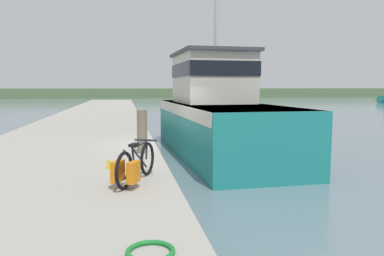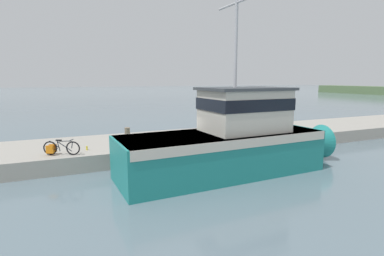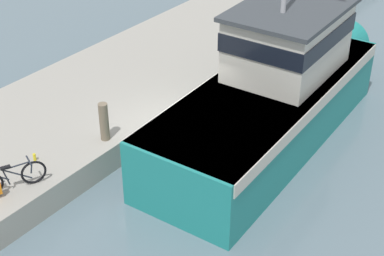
{
  "view_description": "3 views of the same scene",
  "coord_description": "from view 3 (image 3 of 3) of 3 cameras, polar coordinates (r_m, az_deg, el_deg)",
  "views": [
    {
      "loc": [
        -1.53,
        -10.89,
        2.43
      ],
      "look_at": [
        0.33,
        -0.56,
        1.28
      ],
      "focal_mm": 35.0,
      "sensor_mm": 36.0,
      "label": 1
    },
    {
      "loc": [
        12.99,
        -4.23,
        4.14
      ],
      "look_at": [
        0.58,
        1.18,
        1.93
      ],
      "focal_mm": 28.0,
      "sensor_mm": 36.0,
      "label": 2
    },
    {
      "loc": [
        8.71,
        -10.85,
        9.48
      ],
      "look_at": [
        1.15,
        -0.56,
        1.51
      ],
      "focal_mm": 55.0,
      "sensor_mm": 36.0,
      "label": 3
    }
  ],
  "objects": [
    {
      "name": "mooring_post",
      "position": [
        15.86,
        -8.52,
        0.61
      ],
      "size": [
        0.25,
        0.25,
        1.09
      ],
      "primitive_type": "cylinder",
      "color": "#756651",
      "rests_on": "dock_pier"
    },
    {
      "name": "ground_plane",
      "position": [
        16.83,
        -2.05,
        -2.32
      ],
      "size": [
        320.0,
        320.0,
        0.0
      ],
      "primitive_type": "plane",
      "color": "slate"
    },
    {
      "name": "water_bottle_on_curb",
      "position": [
        15.62,
        -15.02,
        -2.74
      ],
      "size": [
        0.08,
        0.08,
        0.19
      ],
      "primitive_type": "cylinder",
      "color": "yellow",
      "rests_on": "dock_pier"
    },
    {
      "name": "bicycle_touring",
      "position": [
        14.6,
        -17.63,
        -4.86
      ],
      "size": [
        0.84,
        1.53,
        0.7
      ],
      "rotation": [
        0.0,
        0.0,
        -0.43
      ],
      "color": "black",
      "rests_on": "dock_pier"
    },
    {
      "name": "dock_pier",
      "position": [
        18.52,
        -9.96,
        2.03
      ],
      "size": [
        5.13,
        80.0,
        0.77
      ],
      "primitive_type": "cube",
      "color": "#A39E93",
      "rests_on": "ground_plane"
    },
    {
      "name": "fishing_boat_main",
      "position": [
        17.13,
        8.13,
        3.82
      ],
      "size": [
        3.5,
        10.77,
        8.42
      ],
      "rotation": [
        0.0,
        0.0,
        0.04
      ],
      "color": "teal",
      "rests_on": "ground_plane"
    }
  ]
}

